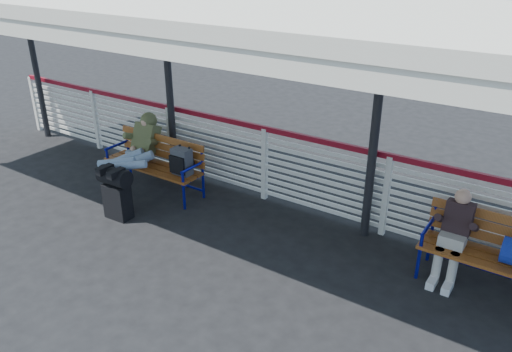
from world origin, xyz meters
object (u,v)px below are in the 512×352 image
Objects in this scene: bench_left at (163,159)px; traveler_man at (133,155)px; companion_person at (454,235)px; luggage_stack at (116,191)px.

bench_left is 1.10× the size of traveler_man.
traveler_man is 4.90m from companion_person.
traveler_man is 1.43× the size of companion_person.
companion_person is (4.55, 0.21, 0.01)m from bench_left.
traveler_man is (-0.35, 0.69, 0.26)m from luggage_stack.
bench_left is at bearing -177.40° from companion_person.
companion_person is (4.87, 0.56, -0.10)m from traveler_man.
companion_person reaches higher than bench_left.
bench_left is (-0.02, 1.04, 0.14)m from luggage_stack.
companion_person reaches higher than luggage_stack.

